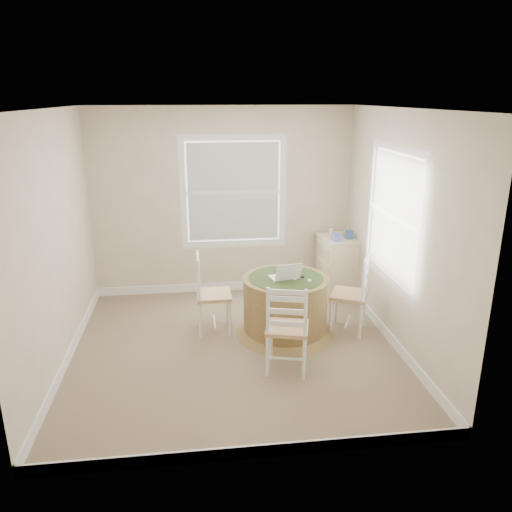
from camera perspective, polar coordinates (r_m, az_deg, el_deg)
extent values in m
cube|color=#907D5C|center=(5.72, -2.41, -10.64)|extent=(3.60, 3.60, 0.02)
cube|color=white|center=(5.03, -2.81, 16.61)|extent=(3.60, 3.60, 0.02)
cube|color=beige|center=(6.98, -3.83, 6.10)|extent=(3.60, 0.02, 2.60)
cube|color=beige|center=(3.52, -0.14, -5.87)|extent=(3.60, 0.02, 2.60)
cube|color=beige|center=(5.40, -22.12, 1.28)|extent=(0.02, 3.60, 2.60)
cube|color=beige|center=(5.66, 16.02, 2.64)|extent=(0.02, 3.60, 2.60)
cube|color=white|center=(7.31, -3.62, -3.48)|extent=(3.60, 0.02, 0.12)
cube|color=white|center=(4.20, -0.16, -21.45)|extent=(3.60, 0.02, 0.12)
cube|color=white|center=(5.84, -20.50, -10.44)|extent=(0.02, 3.60, 0.12)
cube|color=white|center=(6.08, 14.85, -8.71)|extent=(0.02, 3.60, 0.12)
cylinder|color=olive|center=(5.90, 3.36, -5.45)|extent=(0.98, 0.98, 0.63)
cone|color=olive|center=(6.04, 3.30, -8.52)|extent=(1.18, 1.18, 0.07)
cylinder|color=olive|center=(5.78, 3.42, -2.66)|extent=(1.00, 1.00, 0.03)
cylinder|color=#35441D|center=(5.78, 3.42, -2.51)|extent=(0.86, 0.86, 0.01)
cone|color=#35441D|center=(5.80, 3.41, -3.03)|extent=(0.96, 0.96, 0.10)
cube|color=white|center=(5.78, 3.20, -2.45)|extent=(0.35, 0.28, 0.02)
cube|color=silver|center=(5.78, 3.20, -2.36)|extent=(0.27, 0.17, 0.00)
cube|color=black|center=(5.63, 3.76, -1.86)|extent=(0.32, 0.13, 0.20)
ellipsoid|color=white|center=(5.74, 4.38, -2.57)|extent=(0.07, 0.10, 0.03)
cube|color=#B7BABF|center=(5.70, 6.15, -2.83)|extent=(0.06, 0.10, 0.02)
cube|color=black|center=(5.80, 5.24, -2.42)|extent=(0.07, 0.06, 0.02)
cube|color=beige|center=(7.15, 9.22, -1.21)|extent=(0.48, 0.63, 0.82)
cube|color=beige|center=(7.03, 9.39, 2.03)|extent=(0.52, 0.67, 0.02)
cube|color=beige|center=(7.15, 7.30, -3.21)|extent=(0.05, 0.51, 0.17)
cube|color=beige|center=(7.07, 7.38, -1.31)|extent=(0.05, 0.51, 0.17)
cube|color=beige|center=(6.99, 7.46, 0.55)|extent=(0.05, 0.51, 0.17)
cube|color=#5F72D9|center=(6.84, 9.22, 2.13)|extent=(0.13, 0.13, 0.10)
cube|color=#ECC253|center=(7.08, 9.52, 2.50)|extent=(0.16, 0.11, 0.06)
cube|color=#35559F|center=(6.96, 10.72, 2.41)|extent=(0.09, 0.09, 0.12)
cylinder|color=beige|center=(7.13, 8.55, 2.76)|extent=(0.07, 0.07, 0.09)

